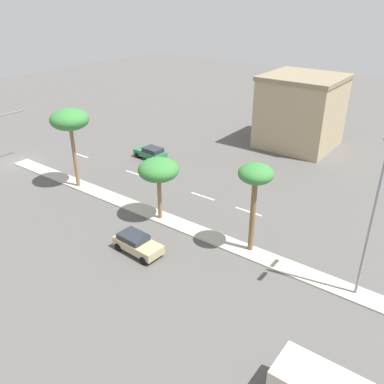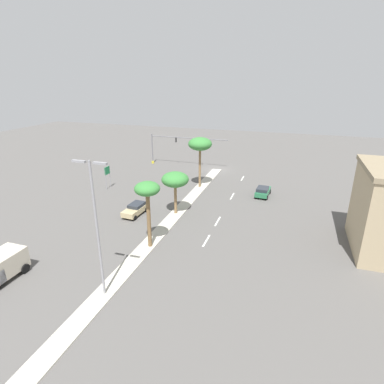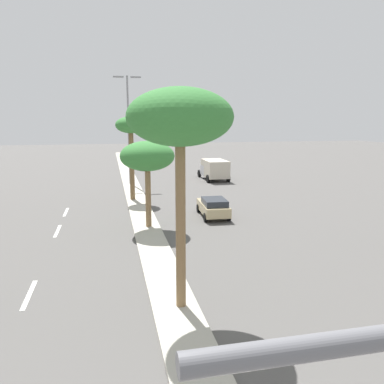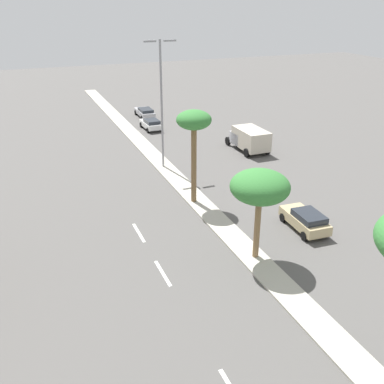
% 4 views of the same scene
% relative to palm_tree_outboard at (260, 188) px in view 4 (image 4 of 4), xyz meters
% --- Properties ---
extents(ground_plane, '(160.00, 160.00, 0.00)m').
position_rel_palm_tree_outboard_xyz_m(ground_plane, '(-0.16, 8.92, -4.78)').
color(ground_plane, '#565451').
extents(median_curb, '(1.80, 80.13, 0.12)m').
position_rel_palm_tree_outboard_xyz_m(median_curb, '(-0.16, 17.82, -4.72)').
color(median_curb, '#B7B2A3').
rests_on(median_curb, ground).
extents(lane_stripe_near, '(0.20, 2.80, 0.01)m').
position_rel_palm_tree_outboard_xyz_m(lane_stripe_near, '(-5.91, 0.53, -4.77)').
color(lane_stripe_near, silver).
rests_on(lane_stripe_near, ground).
extents(lane_stripe_leading, '(0.20, 2.80, 0.01)m').
position_rel_palm_tree_outboard_xyz_m(lane_stripe_leading, '(-5.91, 5.79, -4.77)').
color(lane_stripe_leading, silver).
rests_on(lane_stripe_leading, ground).
extents(palm_tree_outboard, '(3.54, 3.54, 5.69)m').
position_rel_palm_tree_outboard_xyz_m(palm_tree_outboard, '(0.00, 0.00, 0.00)').
color(palm_tree_outboard, olive).
rests_on(palm_tree_outboard, median_curb).
extents(palm_tree_center, '(2.62, 2.62, 7.29)m').
position_rel_palm_tree_outboard_xyz_m(palm_tree_center, '(-0.50, 8.98, 1.57)').
color(palm_tree_center, brown).
rests_on(palm_tree_center, median_curb).
extents(street_lamp_front, '(2.90, 0.24, 11.54)m').
position_rel_palm_tree_outboard_xyz_m(street_lamp_front, '(-0.25, 17.33, 1.98)').
color(street_lamp_front, gray).
rests_on(street_lamp_front, median_curb).
extents(sedan_silver_front, '(1.86, 4.50, 1.25)m').
position_rel_palm_tree_outboard_xyz_m(sedan_silver_front, '(3.56, 36.51, -4.08)').
color(sedan_silver_front, '#B2B2B7').
rests_on(sedan_silver_front, ground).
extents(sedan_white_left, '(1.95, 3.88, 1.31)m').
position_rel_palm_tree_outboard_xyz_m(sedan_white_left, '(2.53, 30.35, -4.06)').
color(sedan_white_left, silver).
rests_on(sedan_white_left, ground).
extents(sedan_tan_right, '(2.10, 4.17, 1.45)m').
position_rel_palm_tree_outboard_xyz_m(sedan_tan_right, '(5.01, 1.92, -4.00)').
color(sedan_tan_right, tan).
rests_on(sedan_tan_right, ground).
extents(box_truck, '(2.70, 5.53, 2.41)m').
position_rel_palm_tree_outboard_xyz_m(box_truck, '(9.76, 18.75, -3.46)').
color(box_truck, silver).
rests_on(box_truck, ground).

